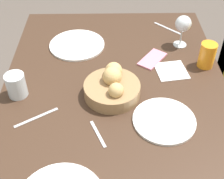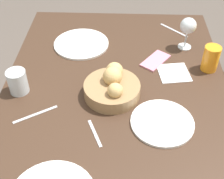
{
  "view_description": "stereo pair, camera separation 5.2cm",
  "coord_description": "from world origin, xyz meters",
  "px_view_note": "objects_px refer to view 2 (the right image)",
  "views": [
    {
      "loc": [
        0.88,
        -0.03,
        1.56
      ],
      "look_at": [
        -0.04,
        -0.01,
        0.73
      ],
      "focal_mm": 50.0,
      "sensor_mm": 36.0,
      "label": 1
    },
    {
      "loc": [
        0.87,
        0.02,
        1.56
      ],
      "look_at": [
        -0.04,
        -0.01,
        0.73
      ],
      "focal_mm": 50.0,
      "sensor_mm": 36.0,
      "label": 2
    }
  ],
  "objects_px": {
    "wine_glass": "(188,27)",
    "water_tumbler": "(18,82)",
    "plate_far_center": "(162,122)",
    "juice_glass": "(211,58)",
    "napkin": "(174,73)",
    "spoon_coffee": "(95,133)",
    "cell_phone": "(155,61)",
    "bread_basket": "(112,87)",
    "knife_silver": "(35,114)",
    "plate_near_left": "(81,44)",
    "fork_silver": "(174,30)"
  },
  "relations": [
    {
      "from": "plate_near_left",
      "to": "bread_basket",
      "type": "bearing_deg",
      "value": 25.32
    },
    {
      "from": "bread_basket",
      "to": "fork_silver",
      "type": "bearing_deg",
      "value": 149.11
    },
    {
      "from": "plate_far_center",
      "to": "juice_glass",
      "type": "xyz_separation_m",
      "value": [
        -0.33,
        0.23,
        0.05
      ]
    },
    {
      "from": "bread_basket",
      "to": "juice_glass",
      "type": "height_order",
      "value": "same"
    },
    {
      "from": "plate_near_left",
      "to": "juice_glass",
      "type": "relative_size",
      "value": 2.32
    },
    {
      "from": "napkin",
      "to": "water_tumbler",
      "type": "bearing_deg",
      "value": -77.68
    },
    {
      "from": "bread_basket",
      "to": "spoon_coffee",
      "type": "xyz_separation_m",
      "value": [
        0.21,
        -0.05,
        -0.04
      ]
    },
    {
      "from": "plate_far_center",
      "to": "juice_glass",
      "type": "relative_size",
      "value": 2.03
    },
    {
      "from": "fork_silver",
      "to": "plate_near_left",
      "type": "bearing_deg",
      "value": -72.06
    },
    {
      "from": "cell_phone",
      "to": "bread_basket",
      "type": "bearing_deg",
      "value": -39.35
    },
    {
      "from": "juice_glass",
      "to": "wine_glass",
      "type": "xyz_separation_m",
      "value": [
        -0.17,
        -0.08,
        0.05
      ]
    },
    {
      "from": "juice_glass",
      "to": "water_tumbler",
      "type": "height_order",
      "value": "juice_glass"
    },
    {
      "from": "napkin",
      "to": "wine_glass",
      "type": "bearing_deg",
      "value": 160.31
    },
    {
      "from": "wine_glass",
      "to": "fork_silver",
      "type": "bearing_deg",
      "value": -167.08
    },
    {
      "from": "bread_basket",
      "to": "wine_glass",
      "type": "bearing_deg",
      "value": 136.08
    },
    {
      "from": "bread_basket",
      "to": "knife_silver",
      "type": "xyz_separation_m",
      "value": [
        0.13,
        -0.29,
        -0.04
      ]
    },
    {
      "from": "plate_near_left",
      "to": "napkin",
      "type": "xyz_separation_m",
      "value": [
        0.21,
        0.43,
        -0.0
      ]
    },
    {
      "from": "juice_glass",
      "to": "spoon_coffee",
      "type": "bearing_deg",
      "value": -50.44
    },
    {
      "from": "plate_far_center",
      "to": "plate_near_left",
      "type": "bearing_deg",
      "value": -144.77
    },
    {
      "from": "fork_silver",
      "to": "cell_phone",
      "type": "xyz_separation_m",
      "value": [
        0.27,
        -0.11,
        0.0
      ]
    },
    {
      "from": "plate_near_left",
      "to": "spoon_coffee",
      "type": "xyz_separation_m",
      "value": [
        0.56,
        0.11,
        -0.0
      ]
    },
    {
      "from": "plate_near_left",
      "to": "plate_far_center",
      "type": "relative_size",
      "value": 1.14
    },
    {
      "from": "spoon_coffee",
      "to": "napkin",
      "type": "height_order",
      "value": "napkin"
    },
    {
      "from": "water_tumbler",
      "to": "napkin",
      "type": "xyz_separation_m",
      "value": [
        -0.14,
        0.64,
        -0.05
      ]
    },
    {
      "from": "bread_basket",
      "to": "fork_silver",
      "type": "height_order",
      "value": "bread_basket"
    },
    {
      "from": "cell_phone",
      "to": "knife_silver",
      "type": "bearing_deg",
      "value": -53.15
    },
    {
      "from": "bread_basket",
      "to": "wine_glass",
      "type": "distance_m",
      "value": 0.49
    },
    {
      "from": "juice_glass",
      "to": "spoon_coffee",
      "type": "relative_size",
      "value": 0.92
    },
    {
      "from": "juice_glass",
      "to": "knife_silver",
      "type": "bearing_deg",
      "value": -66.38
    },
    {
      "from": "plate_far_center",
      "to": "cell_phone",
      "type": "bearing_deg",
      "value": -179.93
    },
    {
      "from": "fork_silver",
      "to": "cell_phone",
      "type": "distance_m",
      "value": 0.3
    },
    {
      "from": "juice_glass",
      "to": "napkin",
      "type": "xyz_separation_m",
      "value": [
        0.04,
        -0.16,
        -0.06
      ]
    },
    {
      "from": "plate_near_left",
      "to": "napkin",
      "type": "distance_m",
      "value": 0.48
    },
    {
      "from": "plate_near_left",
      "to": "napkin",
      "type": "height_order",
      "value": "plate_near_left"
    },
    {
      "from": "bread_basket",
      "to": "wine_glass",
      "type": "height_order",
      "value": "wine_glass"
    },
    {
      "from": "napkin",
      "to": "cell_phone",
      "type": "height_order",
      "value": "cell_phone"
    },
    {
      "from": "plate_near_left",
      "to": "napkin",
      "type": "relative_size",
      "value": 1.79
    },
    {
      "from": "juice_glass",
      "to": "wine_glass",
      "type": "bearing_deg",
      "value": -153.59
    },
    {
      "from": "water_tumbler",
      "to": "napkin",
      "type": "bearing_deg",
      "value": 102.32
    },
    {
      "from": "plate_far_center",
      "to": "napkin",
      "type": "xyz_separation_m",
      "value": [
        -0.3,
        0.07,
        -0.0
      ]
    },
    {
      "from": "wine_glass",
      "to": "plate_far_center",
      "type": "bearing_deg",
      "value": -16.42
    },
    {
      "from": "fork_silver",
      "to": "napkin",
      "type": "distance_m",
      "value": 0.36
    },
    {
      "from": "plate_far_center",
      "to": "wine_glass",
      "type": "bearing_deg",
      "value": 163.58
    },
    {
      "from": "plate_far_center",
      "to": "spoon_coffee",
      "type": "xyz_separation_m",
      "value": [
        0.06,
        -0.24,
        -0.0
      ]
    },
    {
      "from": "bread_basket",
      "to": "napkin",
      "type": "bearing_deg",
      "value": 118.78
    },
    {
      "from": "spoon_coffee",
      "to": "napkin",
      "type": "xyz_separation_m",
      "value": [
        -0.35,
        0.32,
        0.0
      ]
    },
    {
      "from": "plate_near_left",
      "to": "water_tumbler",
      "type": "xyz_separation_m",
      "value": [
        0.35,
        -0.21,
        0.04
      ]
    },
    {
      "from": "juice_glass",
      "to": "cell_phone",
      "type": "bearing_deg",
      "value": -101.58
    },
    {
      "from": "wine_glass",
      "to": "water_tumbler",
      "type": "bearing_deg",
      "value": -64.26
    },
    {
      "from": "plate_far_center",
      "to": "cell_phone",
      "type": "relative_size",
      "value": 1.42
    }
  ]
}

